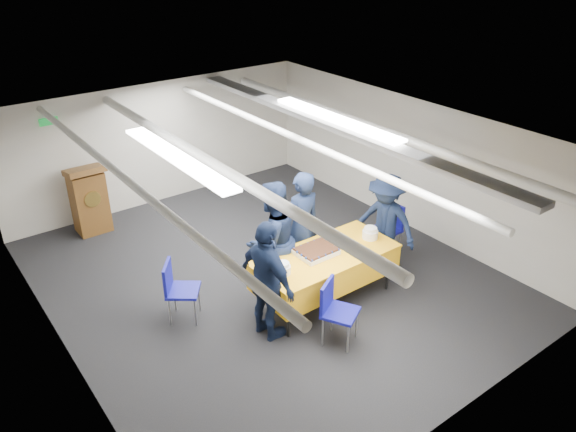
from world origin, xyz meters
The scene contains 14 objects.
ground centered at (0.00, 0.00, 0.00)m, with size 7.00×7.00×0.00m, color black.
room_shell centered at (0.09, 0.41, 1.81)m, with size 6.00×7.00×2.30m.
serving_table centered at (0.33, -0.99, 0.56)m, with size 2.06×0.95×0.77m.
sheet_cake centered at (0.21, -0.91, 0.82)m, with size 0.55×0.43×0.09m.
plate_stack_left centered at (-0.45, -1.04, 0.85)m, with size 0.20×0.20×0.17m.
plate_stack_right centered at (1.12, -1.04, 0.85)m, with size 0.23×0.23×0.17m.
podium centered at (-1.60, 3.05, 0.61)m, with size 0.62×0.53×1.25m.
chair_near centered at (-0.15, -1.73, 0.53)m, with size 0.57×0.57×0.87m.
chair_right centered at (2.00, -0.60, 0.53)m, with size 0.45×0.45×0.87m.
chair_left centered at (-1.54, -0.12, 0.53)m, with size 0.59×0.59×0.87m.
sailor_a centered at (0.41, -0.33, 0.87)m, with size 0.64×0.42×1.75m, color black.
sailor_b centered at (-0.16, -0.38, 0.88)m, with size 0.85×0.66×1.75m, color black.
sailor_c centered at (-0.77, -1.14, 0.83)m, with size 0.98×0.41×1.67m, color black.
sailor_d centered at (1.61, -0.86, 0.79)m, with size 1.02×0.59×1.58m, color black.
Camera 1 is at (-4.08, -5.99, 4.81)m, focal length 35.00 mm.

